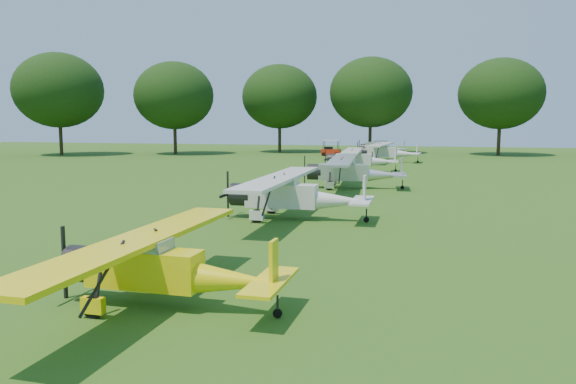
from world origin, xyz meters
name	(u,v)px	position (x,y,z in m)	size (l,w,h in m)	color
ground	(268,237)	(0.00, 0.00, 0.00)	(160.00, 160.00, 0.00)	#265415
tree_belt	(367,14)	(3.57, 0.16, 8.03)	(137.36, 130.27, 14.52)	black
aircraft_2	(161,263)	(-0.19, -8.24, 1.05)	(5.75, 9.13, 1.80)	yellow
aircraft_3	(292,192)	(-0.03, 4.05, 1.22)	(6.64, 10.55, 2.09)	silver
aircraft_4	(351,170)	(0.90, 16.21, 1.22)	(6.68, 10.64, 2.09)	silver
aircraft_5	(359,158)	(-0.16, 28.86, 1.17)	(6.41, 10.23, 2.01)	silver
aircraft_6	(386,151)	(1.30, 40.51, 1.23)	(6.73, 10.73, 2.11)	silver
aircraft_7	(381,147)	(-0.25, 52.09, 1.12)	(6.11, 9.74, 1.91)	silver
golf_cart	(331,151)	(-6.30, 49.75, 0.66)	(2.33, 1.46, 1.97)	red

